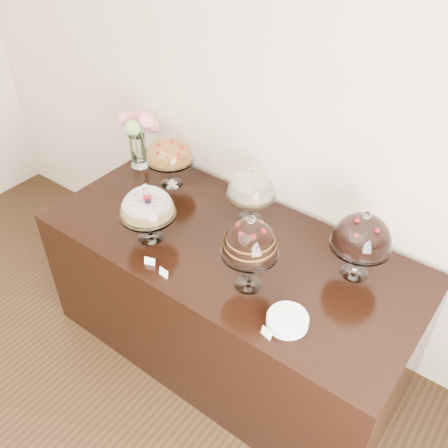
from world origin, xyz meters
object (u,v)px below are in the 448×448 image
Objects in this scene: flower_vase at (138,131)px; cake_stand_choco_layer at (250,241)px; cake_stand_sugar_sponge at (147,205)px; cake_stand_cheesecake at (251,186)px; display_counter at (229,299)px; cake_stand_fruit_tart at (169,151)px; plate_stack at (287,320)px; cake_stand_dark_choco at (363,235)px.

cake_stand_choco_layer is at bearing -21.76° from flower_vase.
cake_stand_cheesecake is at bearing 54.11° from cake_stand_sugar_sponge.
display_counter is 6.03× the size of cake_stand_cheesecake.
cake_stand_fruit_tart is 1.37m from plate_stack.
cake_stand_choco_layer reaches higher than plate_stack.
cake_stand_cheesecake is 0.62m from cake_stand_fruit_tart.
plate_stack is at bearing -43.22° from cake_stand_cheesecake.
display_counter is 0.80m from plate_stack.
flower_vase is at bearing 177.88° from cake_stand_cheesecake.
cake_stand_fruit_tart is (-0.67, 0.27, 0.69)m from display_counter.
cake_stand_choco_layer is 1.34m from flower_vase.
cake_stand_dark_choco reaches higher than cake_stand_fruit_tart.
plate_stack is (1.23, -0.57, -0.21)m from cake_stand_fruit_tart.
plate_stack reaches higher than display_counter.
flower_vase is 2.24× the size of plate_stack.
cake_stand_choco_layer reaches higher than display_counter.
cake_stand_fruit_tart is 1.94× the size of plate_stack.
cake_stand_cheesecake is 1.90× the size of plate_stack.
cake_stand_dark_choco is (0.40, 0.40, -0.03)m from cake_stand_choco_layer.
cake_stand_fruit_tart is (-0.93, 0.46, -0.06)m from cake_stand_choco_layer.
flower_vase reaches higher than cake_stand_cheesecake.
cake_stand_dark_choco reaches higher than plate_stack.
display_counter is 0.82m from cake_stand_sugar_sponge.
cake_stand_choco_layer is (0.26, -0.19, 0.75)m from display_counter.
plate_stack is at bearing -19.94° from cake_stand_choco_layer.
flower_vase is (-0.31, 0.04, 0.03)m from cake_stand_fruit_tart.
cake_stand_dark_choco is 0.95× the size of flower_vase.
cake_stand_choco_layer is 0.56m from cake_stand_cheesecake.
cake_stand_dark_choco is 1.33m from cake_stand_fruit_tart.
display_counter is 5.92× the size of cake_stand_fruit_tart.
cake_stand_choco_layer is at bearing -26.17° from cake_stand_fruit_tart.
display_counter is 6.01× the size of cake_stand_sugar_sponge.
cake_stand_fruit_tart is 0.87× the size of flower_vase.
cake_stand_choco_layer is at bearing -36.07° from display_counter.
cake_stand_cheesecake is (-0.31, 0.46, -0.07)m from cake_stand_choco_layer.
cake_stand_dark_choco is 0.57m from plate_stack.
flower_vase is 1.67m from plate_stack.
plate_stack is at bearing -101.08° from cake_stand_dark_choco.
cake_stand_sugar_sponge is 0.67m from cake_stand_choco_layer.
display_counter is at bearing -80.81° from cake_stand_cheesecake.
cake_stand_dark_choco is 2.12× the size of plate_stack.
cake_stand_sugar_sponge is at bearing -177.58° from cake_stand_choco_layer.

